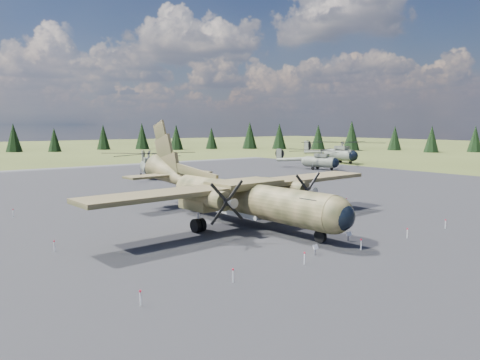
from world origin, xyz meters
TOP-DOWN VIEW (x-y plane):
  - ground at (0.00, 0.00)m, footprint 500.00×500.00m
  - apron at (0.00, 10.00)m, footprint 120.00×120.00m
  - transport_plane at (0.33, -0.12)m, footprint 31.91×28.96m
  - helicopter_near at (11.14, 40.15)m, footprint 22.45×22.45m
  - helicopter_mid at (46.19, 31.94)m, footprint 20.95×21.27m
  - helicopter_far at (62.96, 40.80)m, footprint 21.67×24.86m
  - info_placard_left at (-1.75, -12.36)m, footprint 0.51×0.27m
  - info_placard_right at (3.36, -11.17)m, footprint 0.53×0.30m
  - barrier_fence at (-0.46, -0.08)m, footprint 33.12×29.62m
  - treeline at (2.81, -2.94)m, footprint 293.57×295.21m

SIDE VIEW (x-z plane):
  - ground at x=0.00m, z-range 0.00..0.00m
  - apron at x=0.00m, z-range -0.02..0.02m
  - barrier_fence at x=-0.46m, z-range 0.08..0.93m
  - info_placard_left at x=-1.75m, z-range 0.13..0.90m
  - info_placard_right at x=3.36m, z-range 0.13..0.93m
  - helicopter_mid at x=46.19m, z-range 0.88..5.09m
  - transport_plane at x=0.33m, z-range -2.24..8.28m
  - helicopter_near at x=11.14m, z-range 0.93..5.39m
  - helicopter_far at x=62.96m, z-range 1.10..6.35m
  - treeline at x=2.81m, z-range -0.62..10.30m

